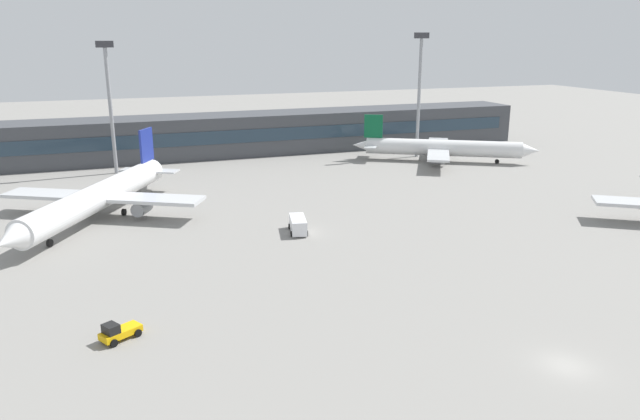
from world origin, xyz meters
The scene contains 8 objects.
ground_plane centered at (0.00, 40.00, 0.00)m, with size 400.00×400.00×0.00m, color gray.
terminal_building centered at (0.00, 99.39, 4.50)m, with size 126.08×12.13×9.00m.
airplane_mid centered at (-35.48, 56.23, 3.29)m, with size 28.77×39.58×10.79m.
airplane_far centered at (33.84, 76.03, 2.94)m, with size 34.99×25.48×9.63m.
baggage_tug_yellow centered at (-34.16, 16.80, 0.80)m, with size 3.86×3.14×1.75m.
service_van_white centered at (-10.03, 40.41, 1.11)m, with size 3.14×5.50×2.08m.
floodlight_tower_west centered at (-32.23, 87.67, 14.48)m, with size 3.20×0.80×24.96m.
floodlight_tower_east centered at (31.22, 83.12, 15.28)m, with size 3.20×0.80×26.50m.
Camera 1 is at (-33.57, -34.40, 25.84)m, focal length 33.90 mm.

